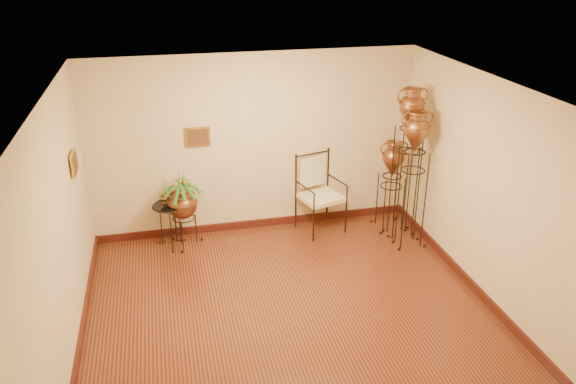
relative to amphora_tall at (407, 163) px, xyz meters
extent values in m
plane|color=maroon|center=(-2.15, -1.67, -1.21)|extent=(5.00, 5.00, 0.00)
cube|color=#42160F|center=(-2.15, 0.81, -1.15)|extent=(5.00, 0.04, 0.12)
cube|color=#42160F|center=(-4.63, -1.67, -1.15)|extent=(0.04, 5.00, 0.12)
cube|color=#42160F|center=(0.33, -1.67, -1.15)|extent=(0.04, 5.00, 0.12)
cube|color=gold|center=(-3.00, 0.79, 0.39)|extent=(0.36, 0.03, 0.29)
cube|color=gold|center=(-4.61, -0.22, 0.49)|extent=(0.03, 0.36, 0.29)
cube|color=beige|center=(-1.17, 0.48, -0.65)|extent=(0.73, 0.69, 0.07)
cube|color=beige|center=(-1.17, 0.48, -0.30)|extent=(0.45, 0.16, 0.48)
cylinder|color=black|center=(-3.51, 0.48, -0.53)|extent=(0.47, 0.47, 0.02)
camera|label=1|loc=(-3.48, -7.20, 3.00)|focal=35.00mm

